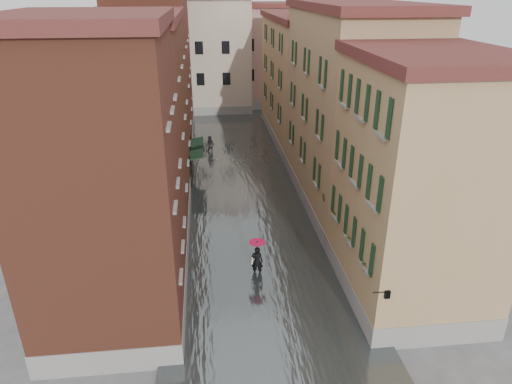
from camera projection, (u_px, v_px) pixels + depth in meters
ground at (262, 277)px, 24.64m from camera, size 120.00×120.00×0.00m
floodwater at (242, 182)px, 36.37m from camera, size 10.00×60.00×0.20m
building_left_near at (105, 188)px, 19.44m from camera, size 6.00×8.00×13.00m
building_left_mid at (138, 123)px, 29.50m from camera, size 6.00×14.00×12.50m
building_left_far at (157, 72)px, 42.77m from camera, size 6.00×16.00×14.00m
building_right_near at (417, 189)px, 21.18m from camera, size 6.00×8.00×11.50m
building_right_mid at (348, 113)px, 30.83m from camera, size 6.00×14.00×13.00m
building_right_far at (303, 82)px, 44.72m from camera, size 6.00×16.00×11.50m
building_end_cream at (200, 56)px, 56.06m from camera, size 12.00×9.00×13.00m
building_end_pink at (270, 57)px, 59.00m from camera, size 10.00×9.00×12.00m
awning_near at (196, 154)px, 35.39m from camera, size 1.09×2.91×2.80m
awning_far at (196, 145)px, 37.40m from camera, size 1.09×3.12×2.80m
wall_lantern at (386, 294)px, 18.42m from camera, size 0.71×0.22×0.35m
window_planters at (344, 221)px, 23.04m from camera, size 0.59×8.04×0.84m
pedestrian_main at (257, 256)px, 24.32m from camera, size 0.91×0.91×2.06m
pedestrian_far at (210, 145)px, 42.30m from camera, size 1.01×0.89×1.73m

